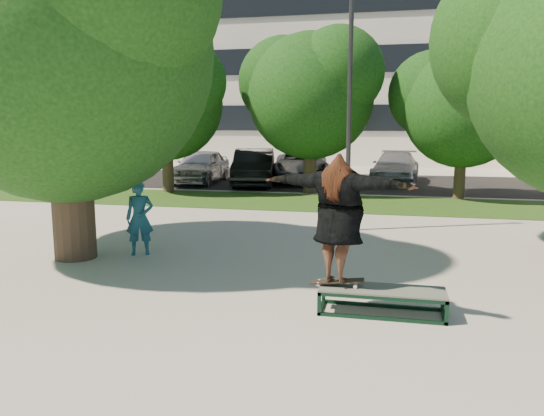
% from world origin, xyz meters
% --- Properties ---
extents(ground, '(120.00, 120.00, 0.00)m').
position_xyz_m(ground, '(0.00, 0.00, 0.00)').
color(ground, gray).
rests_on(ground, ground).
extents(grass_strip, '(30.00, 4.00, 0.02)m').
position_xyz_m(grass_strip, '(1.00, 9.50, 0.01)').
color(grass_strip, '#193E11').
rests_on(grass_strip, ground).
extents(asphalt_strip, '(40.00, 8.00, 0.01)m').
position_xyz_m(asphalt_strip, '(0.00, 16.00, 0.01)').
color(asphalt_strip, black).
rests_on(asphalt_strip, ground).
extents(tree_left, '(6.96, 5.95, 7.12)m').
position_xyz_m(tree_left, '(-4.29, 1.09, 4.42)').
color(tree_left, '#38281E').
rests_on(tree_left, ground).
extents(bg_tree_left, '(5.28, 4.51, 5.77)m').
position_xyz_m(bg_tree_left, '(-6.57, 11.07, 3.73)').
color(bg_tree_left, '#38281E').
rests_on(bg_tree_left, ground).
extents(bg_tree_mid, '(5.76, 4.92, 6.24)m').
position_xyz_m(bg_tree_mid, '(-1.08, 12.08, 4.02)').
color(bg_tree_mid, '#38281E').
rests_on(bg_tree_mid, ground).
extents(bg_tree_right, '(5.04, 4.31, 5.43)m').
position_xyz_m(bg_tree_right, '(4.43, 11.57, 3.49)').
color(bg_tree_right, '#38281E').
rests_on(bg_tree_right, ground).
extents(lamppost, '(0.25, 0.15, 6.11)m').
position_xyz_m(lamppost, '(1.00, 5.00, 3.15)').
color(lamppost, '#2D2D30').
rests_on(lamppost, ground).
extents(office_building, '(30.00, 14.12, 16.00)m').
position_xyz_m(office_building, '(-2.00, 31.98, 8.00)').
color(office_building, beige).
rests_on(office_building, ground).
extents(grind_box, '(1.80, 0.60, 0.38)m').
position_xyz_m(grind_box, '(1.98, -0.92, 0.19)').
color(grind_box, black).
rests_on(grind_box, ground).
extents(skater_rig, '(2.37, 1.28, 1.94)m').
position_xyz_m(skater_rig, '(1.33, -0.92, 1.38)').
color(skater_rig, white).
rests_on(skater_rig, grind_box).
extents(bystander, '(0.66, 0.55, 1.56)m').
position_xyz_m(bystander, '(-3.02, 1.54, 0.78)').
color(bystander, '#1A5264').
rests_on(bystander, ground).
extents(car_silver_a, '(1.87, 4.49, 1.52)m').
position_xyz_m(car_silver_a, '(-6.39, 14.45, 0.76)').
color(car_silver_a, '#BBBAC0').
rests_on(car_silver_a, asphalt_strip).
extents(car_dark, '(2.53, 5.01, 1.58)m').
position_xyz_m(car_dark, '(-3.77, 14.04, 0.79)').
color(car_dark, black).
rests_on(car_dark, asphalt_strip).
extents(car_grey, '(3.35, 5.76, 1.51)m').
position_xyz_m(car_grey, '(-2.00, 15.96, 0.75)').
color(car_grey, '#5A5B5F').
rests_on(car_grey, asphalt_strip).
extents(car_silver_b, '(2.34, 5.00, 1.41)m').
position_xyz_m(car_silver_b, '(2.30, 16.21, 0.71)').
color(car_silver_b, '#A1A1A5').
rests_on(car_silver_b, asphalt_strip).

